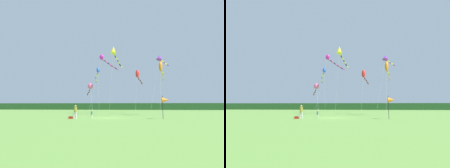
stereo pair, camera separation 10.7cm
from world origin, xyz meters
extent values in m
plane|color=#6B9E42|center=(0.00, 0.00, 0.00)|extent=(120.00, 120.00, 0.00)
cube|color=#234C23|center=(0.00, 45.00, 1.27)|extent=(108.00, 2.61, 2.54)
cylinder|color=silver|center=(-4.06, -2.15, 0.42)|extent=(0.18, 0.18, 0.85)
cylinder|color=silver|center=(-3.87, -2.15, 0.42)|extent=(0.18, 0.18, 0.85)
cylinder|color=olive|center=(-3.97, -2.15, 1.18)|extent=(0.39, 0.39, 0.67)
sphere|color=tan|center=(-3.97, -2.15, 1.64)|extent=(0.25, 0.25, 0.25)
cylinder|color=silver|center=(-2.10, -1.07, 0.25)|extent=(0.11, 0.11, 0.50)
cylinder|color=silver|center=(-1.99, -1.07, 0.25)|extent=(0.11, 0.11, 0.50)
cylinder|color=#3F724C|center=(-2.05, -1.07, 0.70)|extent=(0.23, 0.23, 0.40)
sphere|color=tan|center=(-2.05, -1.07, 0.98)|extent=(0.15, 0.15, 0.15)
cube|color=red|center=(-4.61, -2.04, 0.15)|extent=(0.50, 0.31, 0.31)
cylinder|color=black|center=(7.18, -1.67, 1.46)|extent=(0.06, 0.06, 2.93)
cone|color=orange|center=(7.53, -1.67, 2.40)|extent=(0.90, 0.70, 0.70)
cylinder|color=#B2B2B2|center=(-0.11, 5.86, 5.94)|extent=(0.59, 1.89, 11.89)
cone|color=yellow|center=(0.17, 6.79, 11.88)|extent=(1.33, 1.46, 1.48)
cylinder|color=yellow|center=(0.24, 7.26, 11.23)|extent=(0.36, 1.01, 0.45)
cylinder|color=black|center=(0.38, 8.18, 11.02)|extent=(0.33, 0.99, 0.36)
cylinder|color=yellow|center=(0.60, 9.09, 10.82)|extent=(0.50, 1.00, 0.44)
cylinder|color=black|center=(0.77, 10.00, 10.61)|extent=(0.25, 0.98, 0.36)
cylinder|color=yellow|center=(0.89, 10.93, 10.46)|extent=(0.40, 0.99, 0.34)
cylinder|color=black|center=(1.11, 11.84, 10.23)|extent=(0.45, 1.02, 0.51)
cylinder|color=yellow|center=(1.37, 12.74, 9.99)|extent=(0.50, 0.98, 0.34)
cylinder|color=#B2B2B2|center=(-3.77, 10.19, 5.97)|extent=(2.02, 2.92, 11.94)
ellipsoid|color=#E026B2|center=(-2.77, 11.64, 11.93)|extent=(1.34, 1.35, 1.27)
cylinder|color=#E026B2|center=(-2.57, 11.91, 11.40)|extent=(0.60, 0.70, 0.34)
cylinder|color=black|center=(-2.24, 12.50, 11.29)|extent=(0.43, 0.73, 0.27)
cylinder|color=#E026B2|center=(-1.93, 13.11, 11.15)|extent=(0.58, 0.73, 0.40)
cylinder|color=black|center=(-1.56, 13.68, 10.99)|extent=(0.55, 0.72, 0.32)
cylinder|color=#E026B2|center=(-1.23, 14.28, 10.84)|extent=(0.49, 0.75, 0.37)
cylinder|color=black|center=(-0.92, 14.89, 10.68)|extent=(0.54, 0.73, 0.35)
cylinder|color=#E026B2|center=(-0.57, 15.47, 10.55)|extent=(0.55, 0.71, 0.29)
cylinder|color=black|center=(-0.17, 16.03, 10.40)|extent=(0.61, 0.71, 0.39)
cylinder|color=#E026B2|center=(0.23, 16.59, 10.25)|extent=(0.58, 0.70, 0.31)
cylinder|color=#B2B2B2|center=(-3.80, 6.89, 2.69)|extent=(1.26, 3.18, 5.39)
ellipsoid|color=#E5598C|center=(-4.42, 8.46, 5.38)|extent=(1.39, 1.55, 1.43)
cylinder|color=#E5598C|center=(-4.55, 8.84, 4.84)|extent=(0.47, 0.85, 0.34)
cylinder|color=black|center=(-4.79, 9.59, 4.70)|extent=(0.40, 0.85, 0.34)
cylinder|color=#E5598C|center=(-5.02, 10.35, 4.59)|extent=(0.46, 0.83, 0.28)
cylinder|color=black|center=(-5.27, 11.10, 4.47)|extent=(0.45, 0.85, 0.35)
cylinder|color=#E5598C|center=(-5.58, 11.83, 4.30)|extent=(0.57, 0.83, 0.36)
cylinder|color=black|center=(-5.87, 12.56, 4.09)|extent=(0.41, 0.88, 0.46)
cylinder|color=#B2B2B2|center=(4.38, 10.28, 4.14)|extent=(0.71, 3.26, 8.28)
ellipsoid|color=red|center=(4.72, 11.90, 8.27)|extent=(0.95, 1.24, 1.88)
cylinder|color=red|center=(4.87, 12.23, 7.53)|extent=(0.48, 0.76, 0.28)
cylinder|color=black|center=(5.02, 12.91, 7.41)|extent=(0.22, 0.77, 0.36)
cylinder|color=red|center=(5.16, 13.61, 7.28)|extent=(0.44, 0.77, 0.29)
cylinder|color=black|center=(5.40, 14.28, 7.17)|extent=(0.44, 0.77, 0.31)
cylinder|color=red|center=(5.59, 14.97, 7.00)|extent=(0.35, 0.80, 0.42)
cylinder|color=black|center=(5.80, 15.66, 6.82)|extent=(0.47, 0.77, 0.33)
cylinder|color=red|center=(5.94, 16.35, 6.67)|extent=(0.21, 0.76, 0.36)
cylinder|color=#B2B2B2|center=(7.34, 5.67, 5.17)|extent=(2.31, 2.96, 10.36)
cone|color=purple|center=(8.48, 7.14, 10.35)|extent=(1.55, 1.60, 1.25)
cylinder|color=purple|center=(8.67, 7.41, 9.89)|extent=(0.57, 0.69, 0.34)
cylinder|color=yellow|center=(9.12, 7.89, 9.76)|extent=(0.67, 0.59, 0.31)
cylinder|color=purple|center=(9.52, 8.39, 9.63)|extent=(0.48, 0.73, 0.35)
cylinder|color=yellow|center=(9.90, 8.93, 9.51)|extent=(0.63, 0.63, 0.28)
cylinder|color=purple|center=(10.36, 9.41, 9.40)|extent=(0.62, 0.66, 0.35)
cylinder|color=#B2B2B2|center=(-4.01, 15.45, 5.18)|extent=(1.19, 4.68, 10.37)
ellipsoid|color=blue|center=(-4.59, 17.77, 10.36)|extent=(1.08, 1.43, 1.56)
cylinder|color=blue|center=(-4.81, 18.37, 9.65)|extent=(0.65, 1.31, 0.52)
cylinder|color=yellow|center=(-5.34, 19.53, 9.30)|extent=(0.80, 1.27, 0.57)
cylinder|color=blue|center=(-5.71, 20.72, 8.89)|extent=(0.36, 1.35, 0.62)
cylinder|color=yellow|center=(-5.84, 21.98, 8.49)|extent=(0.30, 1.34, 0.57)
cylinder|color=blue|center=(-6.12, 23.21, 8.15)|extent=(0.66, 1.30, 0.50)
cylinder|color=#B2B2B2|center=(7.94, 3.92, 4.11)|extent=(0.71, 2.35, 8.22)
ellipsoid|color=orange|center=(8.28, 5.08, 8.21)|extent=(0.86, 1.13, 1.89)
cylinder|color=orange|center=(8.41, 5.35, 7.45)|extent=(0.46, 0.65, 0.29)
cylinder|color=yellow|center=(8.67, 5.89, 7.32)|extent=(0.45, 0.68, 0.36)
cylinder|color=orange|center=(8.89, 6.45, 7.14)|extent=(0.42, 0.69, 0.38)
cylinder|color=yellow|center=(9.03, 7.03, 6.94)|extent=(0.27, 0.68, 0.40)
cylinder|color=orange|center=(9.12, 7.62, 6.80)|extent=(0.33, 0.65, 0.26)
cylinder|color=yellow|center=(9.27, 8.20, 6.70)|extent=(0.36, 0.67, 0.33)
cylinder|color=orange|center=(9.38, 8.79, 6.53)|extent=(0.27, 0.68, 0.39)
camera|label=1|loc=(2.99, -24.79, 1.73)|focal=28.51mm
camera|label=2|loc=(3.10, -24.77, 1.73)|focal=28.51mm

